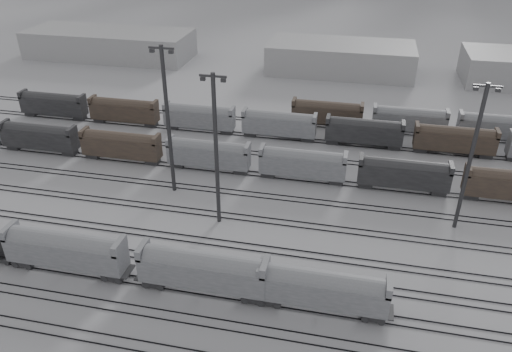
% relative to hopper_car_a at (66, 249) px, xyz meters
% --- Properties ---
extents(ground, '(900.00, 900.00, 0.00)m').
position_rel_hopper_car_a_xyz_m(ground, '(18.82, -1.00, -3.61)').
color(ground, '#B6B6BB').
rests_on(ground, ground).
extents(tracks, '(220.00, 71.50, 0.16)m').
position_rel_hopper_car_a_xyz_m(tracks, '(18.82, 16.50, -3.53)').
color(tracks, black).
rests_on(tracks, ground).
extents(hopper_car_a, '(16.33, 3.25, 5.84)m').
position_rel_hopper_car_a_xyz_m(hopper_car_a, '(0.00, 0.00, 0.00)').
color(hopper_car_a, black).
rests_on(hopper_car_a, ground).
extents(hopper_car_b, '(16.29, 3.24, 5.83)m').
position_rel_hopper_car_a_xyz_m(hopper_car_b, '(18.69, 0.00, -0.01)').
color(hopper_car_b, black).
rests_on(hopper_car_b, ground).
extents(hopper_car_c, '(15.49, 3.08, 5.54)m').
position_rel_hopper_car_a_xyz_m(hopper_car_c, '(33.43, 0.00, -0.19)').
color(hopper_car_c, black).
rests_on(hopper_car_c, ground).
extents(light_mast_b, '(3.95, 0.63, 24.69)m').
position_rel_hopper_car_a_xyz_m(light_mast_b, '(6.18, 22.67, 9.49)').
color(light_mast_b, '#333335').
rests_on(light_mast_b, ground).
extents(light_mast_c, '(3.75, 0.60, 23.45)m').
position_rel_hopper_car_a_xyz_m(light_mast_c, '(16.18, 15.43, 8.83)').
color(light_mast_c, '#333335').
rests_on(light_mast_c, ground).
extents(light_mast_d, '(3.62, 0.58, 22.62)m').
position_rel_hopper_car_a_xyz_m(light_mast_d, '(51.29, 21.55, 8.39)').
color(light_mast_d, '#333335').
rests_on(light_mast_d, ground).
extents(bg_string_near, '(151.00, 3.00, 5.60)m').
position_rel_hopper_car_a_xyz_m(bg_string_near, '(26.82, 31.00, -0.81)').
color(bg_string_near, gray).
rests_on(bg_string_near, ground).
extents(bg_string_mid, '(151.00, 3.00, 5.60)m').
position_rel_hopper_car_a_xyz_m(bg_string_mid, '(36.82, 47.00, -0.81)').
color(bg_string_mid, black).
rests_on(bg_string_mid, ground).
extents(bg_string_far, '(66.00, 3.00, 5.60)m').
position_rel_hopper_car_a_xyz_m(bg_string_far, '(54.32, 55.00, -0.81)').
color(bg_string_far, '#4B3D2F').
rests_on(bg_string_far, ground).
extents(warehouse_left, '(50.00, 18.00, 8.00)m').
position_rel_hopper_car_a_xyz_m(warehouse_left, '(-41.18, 94.00, 0.39)').
color(warehouse_left, '#A8A8AB').
rests_on(warehouse_left, ground).
extents(warehouse_mid, '(40.00, 18.00, 8.00)m').
position_rel_hopper_car_a_xyz_m(warehouse_mid, '(28.82, 94.00, 0.39)').
color(warehouse_mid, '#A8A8AB').
rests_on(warehouse_mid, ground).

